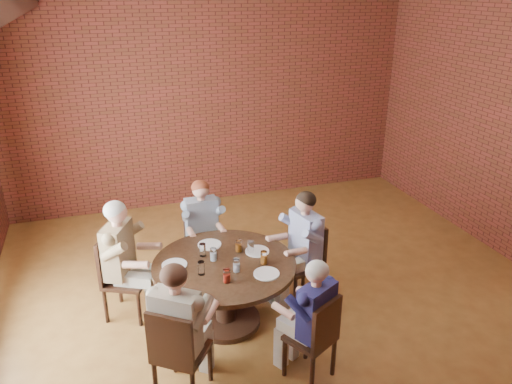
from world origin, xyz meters
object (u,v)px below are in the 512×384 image
object	(u,v)px
dining_table	(225,281)
diner_c	(125,260)
diner_e	(311,321)
chair_d	(177,351)
chair_b	(202,239)
chair_c	(119,273)
diner_a	(301,247)
diner_b	(203,231)
chair_a	(306,257)
diner_d	(180,330)
smartphone	(264,276)
chair_e	(317,336)

from	to	relation	value
dining_table	diner_c	distance (m)	1.10
diner_e	chair_d	bearing A→B (deg)	-33.54
chair_b	chair_c	bearing A→B (deg)	-153.73
diner_e	diner_c	bearing A→B (deg)	-72.91
chair_b	diner_c	size ratio (longest dim) A/B	0.67
diner_a	diner_e	size ratio (longest dim) A/B	1.07
diner_b	chair_d	world-z (taller)	diner_b
dining_table	chair_d	xyz separation A→B (m)	(-0.66, -0.89, -0.02)
chair_a	diner_e	size ratio (longest dim) A/B	0.75
chair_a	diner_d	distance (m)	1.95
diner_a	smartphone	bearing A→B (deg)	-60.08
chair_b	chair_c	size ratio (longest dim) A/B	0.95
dining_table	diner_a	bearing A→B (deg)	11.63
dining_table	chair_b	world-z (taller)	chair_b
dining_table	smartphone	world-z (taller)	smartphone
smartphone	chair_e	bearing A→B (deg)	-47.50
dining_table	diner_c	xyz separation A→B (m)	(-0.97, 0.49, 0.15)
chair_e	smartphone	xyz separation A→B (m)	(-0.26, 0.70, 0.27)
dining_table	diner_d	bearing A→B (deg)	-126.65
diner_b	diner_e	xyz separation A→B (m)	(0.55, -1.99, -0.02)
chair_a	smartphone	size ratio (longest dim) A/B	6.94
chair_d	diner_e	world-z (taller)	diner_e
chair_a	diner_a	bearing A→B (deg)	-90.00
chair_a	diner_e	xyz separation A→B (m)	(-0.49, -1.22, 0.11)
smartphone	diner_d	bearing A→B (deg)	-131.48
chair_d	smartphone	world-z (taller)	chair_d
diner_e	smartphone	world-z (taller)	diner_e
diner_d	smartphone	size ratio (longest dim) A/B	9.87
diner_b	diner_e	size ratio (longest dim) A/B	1.03
chair_d	chair_c	bearing A→B (deg)	-38.12
diner_d	diner_e	bearing A→B (deg)	-152.43
chair_c	diner_d	bearing A→B (deg)	-135.14
chair_a	dining_table	bearing A→B (deg)	-90.00
diner_b	chair_e	distance (m)	2.14
chair_a	diner_c	size ratio (longest dim) A/B	0.69
dining_table	chair_e	xyz separation A→B (m)	(0.57, -1.07, -0.04)
diner_e	diner_d	bearing A→B (deg)	-37.12
diner_a	chair_b	bearing A→B (deg)	-143.83
chair_c	dining_table	bearing A→B (deg)	-90.00
chair_b	chair_e	xyz separation A→B (m)	(0.58, -2.13, -0.01)
diner_c	chair_c	bearing A→B (deg)	90.00
diner_a	diner_d	world-z (taller)	same
diner_b	diner_d	size ratio (longest dim) A/B	0.96
diner_b	diner_a	bearing A→B (deg)	-40.09
chair_a	chair_e	world-z (taller)	chair_a
chair_b	diner_e	size ratio (longest dim) A/B	0.73
diner_a	chair_d	size ratio (longest dim) A/B	1.42
diner_c	chair_b	bearing A→B (deg)	-32.53
dining_table	smartphone	xyz separation A→B (m)	(0.31, -0.37, 0.23)
diner_e	dining_table	bearing A→B (deg)	-90.00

